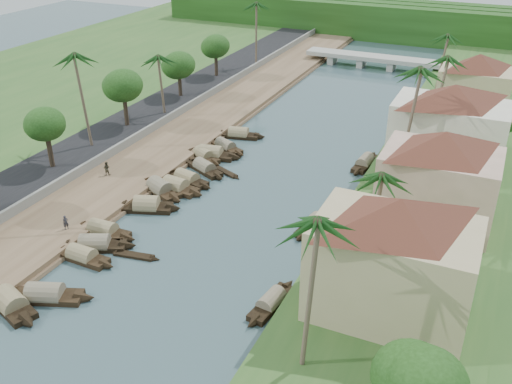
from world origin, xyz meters
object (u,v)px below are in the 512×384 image
at_px(sampan_0, 45,295).
at_px(sampan_1, 11,304).
at_px(building_near, 393,257).
at_px(person_near, 66,222).
at_px(bridge, 377,59).

height_order(sampan_0, sampan_1, sampan_1).
xyz_separation_m(building_near, person_near, (-32.24, -0.22, -4.83)).
bearing_deg(sampan_1, bridge, 103.30).
distance_m(bridge, person_near, 75.40).
relative_size(building_near, sampan_0, 1.68).
bearing_deg(building_near, bridge, 104.39).
distance_m(bridge, sampan_0, 83.42).
bearing_deg(sampan_1, person_near, 127.03).
distance_m(sampan_0, sampan_1, 2.78).
height_order(bridge, sampan_1, bridge).
bearing_deg(sampan_0, building_near, -2.74).
xyz_separation_m(building_near, sampan_0, (-27.04, -9.02, -5.97)).
bearing_deg(person_near, sampan_0, -108.98).
relative_size(bridge, sampan_0, 3.17).
bearing_deg(person_near, bridge, 30.31).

